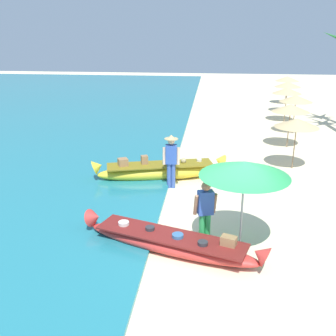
{
  "coord_description": "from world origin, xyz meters",
  "views": [
    {
      "loc": [
        -0.36,
        -8.4,
        4.95
      ],
      "look_at": [
        -1.65,
        3.01,
        0.9
      ],
      "focal_mm": 42.04,
      "sensor_mm": 36.0,
      "label": 1
    }
  ],
  "objects_px": {
    "boat_red_foreground": "(171,242)",
    "boat_yellow_midground": "(160,171)",
    "person_tourist_customer": "(205,210)",
    "patio_umbrella_large": "(245,169)",
    "person_vendor_hatted": "(171,158)"
  },
  "relations": [
    {
      "from": "boat_red_foreground",
      "to": "boat_yellow_midground",
      "type": "height_order",
      "value": "boat_yellow_midground"
    },
    {
      "from": "boat_red_foreground",
      "to": "boat_yellow_midground",
      "type": "bearing_deg",
      "value": 100.64
    },
    {
      "from": "person_vendor_hatted",
      "to": "patio_umbrella_large",
      "type": "xyz_separation_m",
      "value": [
        2.03,
        -3.57,
        0.95
      ]
    },
    {
      "from": "boat_yellow_midground",
      "to": "person_vendor_hatted",
      "type": "relative_size",
      "value": 2.57
    },
    {
      "from": "boat_red_foreground",
      "to": "person_tourist_customer",
      "type": "distance_m",
      "value": 1.11
    },
    {
      "from": "boat_red_foreground",
      "to": "person_tourist_customer",
      "type": "bearing_deg",
      "value": 27.0
    },
    {
      "from": "person_tourist_customer",
      "to": "patio_umbrella_large",
      "type": "xyz_separation_m",
      "value": [
        0.85,
        -0.03,
        1.07
      ]
    },
    {
      "from": "boat_yellow_midground",
      "to": "person_tourist_customer",
      "type": "height_order",
      "value": "person_tourist_customer"
    },
    {
      "from": "boat_yellow_midground",
      "to": "patio_umbrella_large",
      "type": "bearing_deg",
      "value": -59.77
    },
    {
      "from": "boat_red_foreground",
      "to": "boat_yellow_midground",
      "type": "distance_m",
      "value": 4.75
    },
    {
      "from": "boat_red_foreground",
      "to": "patio_umbrella_large",
      "type": "height_order",
      "value": "patio_umbrella_large"
    },
    {
      "from": "boat_red_foreground",
      "to": "patio_umbrella_large",
      "type": "xyz_separation_m",
      "value": [
        1.63,
        0.37,
        1.75
      ]
    },
    {
      "from": "boat_red_foreground",
      "to": "person_tourist_customer",
      "type": "height_order",
      "value": "person_tourist_customer"
    },
    {
      "from": "boat_red_foreground",
      "to": "person_tourist_customer",
      "type": "xyz_separation_m",
      "value": [
        0.78,
        0.4,
        0.68
      ]
    },
    {
      "from": "boat_red_foreground",
      "to": "person_vendor_hatted",
      "type": "relative_size",
      "value": 2.52
    }
  ]
}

